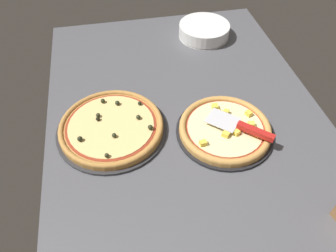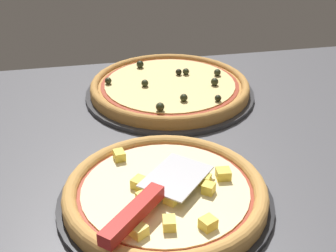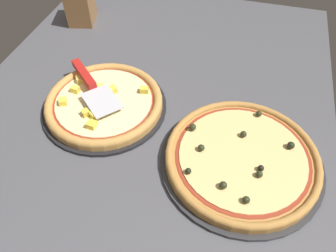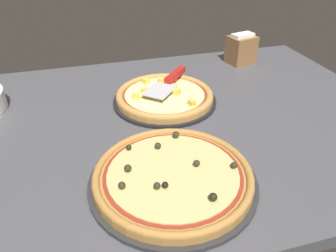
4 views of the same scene
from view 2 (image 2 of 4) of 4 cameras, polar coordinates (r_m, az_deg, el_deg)
The scene contains 6 objects.
ground_plane at distance 86.12cm, azimuth 2.37°, elevation -5.34°, with size 155.22×101.79×3.60cm, color #4C4C51.
pizza_pan_front at distance 74.99cm, azimuth -0.33°, elevation -9.14°, with size 34.15×34.15×1.00cm, color black.
pizza_front at distance 73.84cm, azimuth -0.32°, elevation -8.05°, with size 32.10×32.10×3.57cm.
pizza_pan_back at distance 108.95cm, azimuth 0.22°, elevation 3.98°, with size 38.87×38.87×1.00cm, color #2D2D30.
pizza_back at distance 108.14cm, azimuth 0.23°, elevation 4.89°, with size 36.53×36.53×3.97cm.
serving_spatula at distance 66.91cm, azimuth -2.75°, elevation -9.39°, with size 19.63×20.81×2.00cm.
Camera 2 is at (-17.53, -68.65, 47.16)cm, focal length 50.00 mm.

